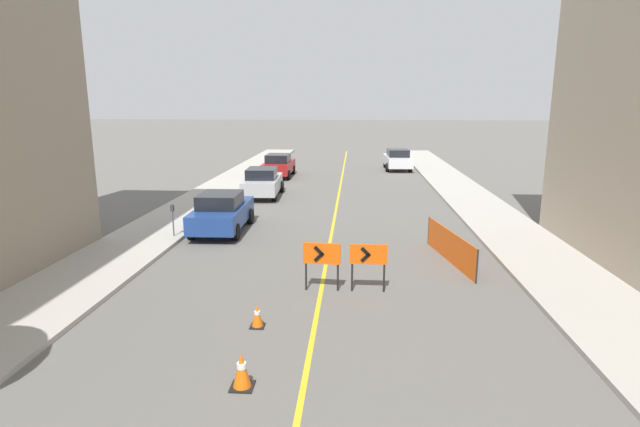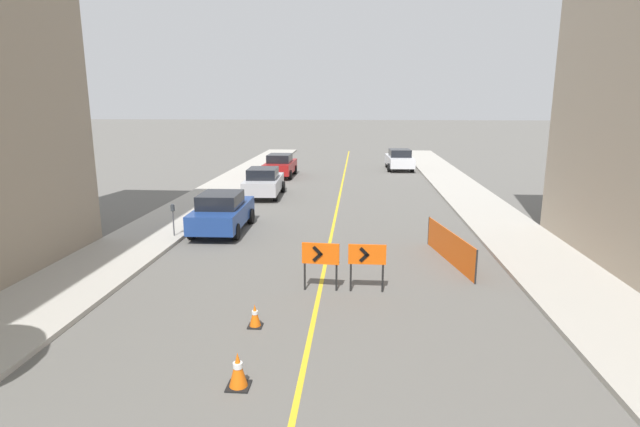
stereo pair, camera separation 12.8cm
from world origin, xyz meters
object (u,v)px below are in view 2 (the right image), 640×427
(parked_car_opposite_side, at_px, (399,159))
(parked_car_curb_far, at_px, (280,165))
(arrow_barricade_primary, at_px, (320,256))
(parking_meter_far_curb, at_px, (173,213))
(traffic_cone_fifth, at_px, (255,316))
(arrow_barricade_secondary, at_px, (367,257))
(parked_car_curb_mid, at_px, (264,182))
(traffic_cone_fourth, at_px, (238,370))
(parked_car_curb_near, at_px, (222,212))

(parked_car_opposite_side, bearing_deg, parked_car_curb_far, -155.96)
(arrow_barricade_primary, distance_m, parking_meter_far_curb, 7.68)
(traffic_cone_fifth, relative_size, arrow_barricade_secondary, 0.41)
(parked_car_opposite_side, bearing_deg, parked_car_curb_mid, -128.14)
(arrow_barricade_secondary, bearing_deg, parked_car_opposite_side, 84.10)
(traffic_cone_fourth, bearing_deg, parking_meter_far_curb, 116.29)
(parked_car_opposite_side, bearing_deg, arrow_barricade_primary, -102.05)
(arrow_barricade_primary, bearing_deg, parked_car_curb_mid, 111.93)
(parked_car_curb_far, height_order, parked_car_opposite_side, same)
(arrow_barricade_primary, bearing_deg, parked_car_curb_far, 106.83)
(arrow_barricade_secondary, relative_size, parked_car_curb_mid, 0.31)
(parked_car_curb_mid, distance_m, parked_car_curb_far, 7.42)
(traffic_cone_fourth, xyz_separation_m, arrow_barricade_secondary, (2.40, 4.91, 0.65))
(parked_car_curb_far, relative_size, parked_car_opposite_side, 0.98)
(traffic_cone_fifth, bearing_deg, parking_meter_far_curb, 122.46)
(parking_meter_far_curb, bearing_deg, parked_car_curb_near, 40.86)
(arrow_barricade_primary, xyz_separation_m, parked_car_curb_far, (-4.43, 21.20, -0.18))
(traffic_cone_fifth, height_order, parked_car_opposite_side, parked_car_opposite_side)
(parked_car_curb_near, relative_size, parked_car_curb_far, 1.01)
(traffic_cone_fourth, distance_m, parked_car_curb_near, 11.57)
(traffic_cone_fifth, bearing_deg, parked_car_curb_mid, 99.97)
(traffic_cone_fourth, distance_m, parking_meter_far_curb, 10.91)
(parked_car_curb_near, xyz_separation_m, parking_meter_far_curb, (-1.52, -1.32, 0.21))
(arrow_barricade_secondary, distance_m, parked_car_curb_far, 21.95)
(arrow_barricade_primary, bearing_deg, parked_car_opposite_side, 85.85)
(parked_car_curb_near, relative_size, parking_meter_far_curb, 3.50)
(parked_car_curb_mid, bearing_deg, traffic_cone_fifth, -82.89)
(parking_meter_far_curb, bearing_deg, traffic_cone_fifth, -57.54)
(traffic_cone_fourth, height_order, parked_car_curb_near, parked_car_curb_near)
(traffic_cone_fifth, relative_size, parked_car_opposite_side, 0.12)
(arrow_barricade_primary, xyz_separation_m, parked_car_curb_mid, (-4.19, 13.79, -0.18))
(traffic_cone_fourth, xyz_separation_m, parked_car_curb_near, (-3.30, 11.08, 0.46))
(traffic_cone_fifth, bearing_deg, traffic_cone_fourth, -85.31)
(traffic_cone_fifth, bearing_deg, parked_car_curb_near, 109.83)
(arrow_barricade_secondary, height_order, parked_car_curb_far, parked_car_curb_far)
(parked_car_curb_far, xyz_separation_m, parked_car_opposite_side, (8.56, 4.34, 0.00))
(traffic_cone_fourth, relative_size, arrow_barricade_primary, 0.51)
(parked_car_curb_far, bearing_deg, arrow_barricade_primary, -77.73)
(arrow_barricade_primary, bearing_deg, traffic_cone_fourth, -97.95)
(traffic_cone_fifth, distance_m, arrow_barricade_secondary, 3.62)
(traffic_cone_fourth, relative_size, parked_car_curb_mid, 0.16)
(parking_meter_far_curb, bearing_deg, traffic_cone_fourth, -63.71)
(traffic_cone_fourth, bearing_deg, parked_car_curb_far, 97.19)
(arrow_barricade_primary, relative_size, parked_car_curb_near, 0.31)
(traffic_cone_fifth, bearing_deg, arrow_barricade_secondary, 42.73)
(traffic_cone_fifth, bearing_deg, parked_car_opposite_side, 78.93)
(parked_car_curb_near, bearing_deg, arrow_barricade_primary, -55.67)
(arrow_barricade_secondary, bearing_deg, parking_meter_far_curb, 146.62)
(arrow_barricade_secondary, bearing_deg, traffic_cone_fourth, -115.55)
(parked_car_curb_mid, height_order, parked_car_opposite_side, same)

